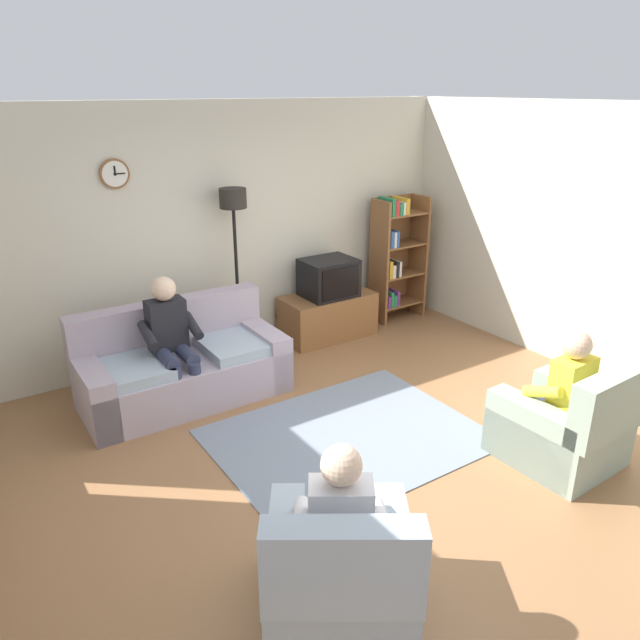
# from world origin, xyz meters

# --- Properties ---
(ground_plane) EXTENTS (12.00, 12.00, 0.00)m
(ground_plane) POSITION_xyz_m (0.00, 0.00, 0.00)
(ground_plane) COLOR #8C603D
(back_wall_assembly) EXTENTS (6.20, 0.17, 2.70)m
(back_wall_assembly) POSITION_xyz_m (-0.00, 2.66, 1.35)
(back_wall_assembly) COLOR beige
(back_wall_assembly) RESTS_ON ground_plane
(right_wall) EXTENTS (0.12, 5.80, 2.70)m
(right_wall) POSITION_xyz_m (2.86, 0.00, 1.35)
(right_wall) COLOR beige
(right_wall) RESTS_ON ground_plane
(couch) EXTENTS (1.90, 0.89, 0.90)m
(couch) POSITION_xyz_m (-0.92, 1.75, 0.31)
(couch) COLOR #A899A8
(couch) RESTS_ON ground_plane
(tv_stand) EXTENTS (1.10, 0.56, 0.52)m
(tv_stand) POSITION_xyz_m (1.09, 2.25, 0.26)
(tv_stand) COLOR brown
(tv_stand) RESTS_ON ground_plane
(tv) EXTENTS (0.60, 0.49, 0.44)m
(tv) POSITION_xyz_m (1.09, 2.23, 0.74)
(tv) COLOR black
(tv) RESTS_ON tv_stand
(bookshelf) EXTENTS (0.68, 0.36, 1.58)m
(bookshelf) POSITION_xyz_m (2.16, 2.32, 0.82)
(bookshelf) COLOR brown
(bookshelf) RESTS_ON ground_plane
(floor_lamp) EXTENTS (0.28, 0.28, 1.85)m
(floor_lamp) POSITION_xyz_m (-0.02, 2.35, 1.45)
(floor_lamp) COLOR black
(floor_lamp) RESTS_ON ground_plane
(armchair_near_window) EXTENTS (1.15, 1.17, 0.90)m
(armchair_near_window) POSITION_xyz_m (-1.16, -1.19, 0.29)
(armchair_near_window) COLOR #9EADBC
(armchair_near_window) RESTS_ON ground_plane
(armchair_near_bookshelf) EXTENTS (0.83, 0.91, 0.90)m
(armchair_near_bookshelf) POSITION_xyz_m (1.20, -0.92, 0.29)
(armchair_near_bookshelf) COLOR gray
(armchair_near_bookshelf) RESTS_ON ground_plane
(area_rug) EXTENTS (2.20, 1.70, 0.01)m
(area_rug) POSITION_xyz_m (-0.03, 0.28, 0.01)
(area_rug) COLOR slate
(area_rug) RESTS_ON ground_plane
(person_on_couch) EXTENTS (0.51, 0.54, 1.24)m
(person_on_couch) POSITION_xyz_m (-1.03, 1.64, 0.70)
(person_on_couch) COLOR black
(person_on_couch) RESTS_ON ground_plane
(person_in_left_armchair) EXTENTS (0.61, 0.64, 1.12)m
(person_in_left_armchair) POSITION_xyz_m (-1.11, -1.12, 0.60)
(person_in_left_armchair) COLOR silver
(person_in_left_armchair) RESTS_ON ground_plane
(person_in_right_armchair) EXTENTS (0.52, 0.55, 1.12)m
(person_in_right_armchair) POSITION_xyz_m (1.20, -0.83, 0.60)
(person_in_right_armchair) COLOR yellow
(person_in_right_armchair) RESTS_ON ground_plane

